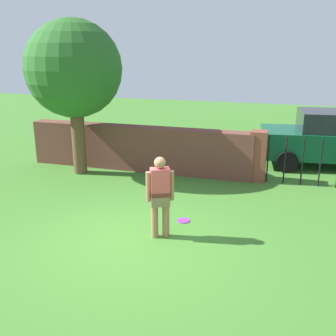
{
  "coord_description": "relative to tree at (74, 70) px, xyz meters",
  "views": [
    {
      "loc": [
        2.62,
        -6.3,
        3.57
      ],
      "look_at": [
        0.23,
        1.6,
        1.0
      ],
      "focal_mm": 41.88,
      "sensor_mm": 36.0,
      "label": 1
    }
  ],
  "objects": [
    {
      "name": "fence_gate",
      "position": [
        6.42,
        0.77,
        -2.25
      ],
      "size": [
        3.22,
        0.44,
        1.4
      ],
      "color": "brown",
      "rests_on": "ground"
    },
    {
      "name": "tree",
      "position": [
        0.0,
        0.0,
        0.0
      ],
      "size": [
        2.67,
        2.67,
        4.32
      ],
      "color": "brown",
      "rests_on": "ground"
    },
    {
      "name": "ground_plane",
      "position": [
        3.04,
        -3.51,
        -2.95
      ],
      "size": [
        40.0,
        40.0,
        0.0
      ],
      "primitive_type": "plane",
      "color": "#3D7528"
    },
    {
      "name": "frisbee_purple",
      "position": [
        3.76,
        -2.38,
        -2.94
      ],
      "size": [
        0.27,
        0.27,
        0.02
      ],
      "primitive_type": "cylinder",
      "color": "purple",
      "rests_on": "ground"
    },
    {
      "name": "person",
      "position": [
        3.51,
        -3.2,
        -2.05
      ],
      "size": [
        0.5,
        0.35,
        1.62
      ],
      "rotation": [
        0.0,
        0.0,
        -2.7
      ],
      "color": "#9E704C",
      "rests_on": "ground"
    },
    {
      "name": "car",
      "position": [
        7.08,
        2.79,
        -2.09
      ],
      "size": [
        4.37,
        2.3,
        1.72
      ],
      "rotation": [
        0.0,
        0.0,
        0.12
      ],
      "color": "#0C4C2D",
      "rests_on": "ground"
    },
    {
      "name": "brick_wall",
      "position": [
        1.54,
        0.77,
        -2.29
      ],
      "size": [
        6.79,
        0.5,
        1.33
      ],
      "primitive_type": "cube",
      "color": "brown",
      "rests_on": "ground"
    }
  ]
}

